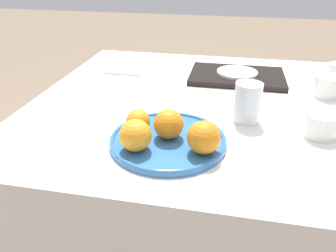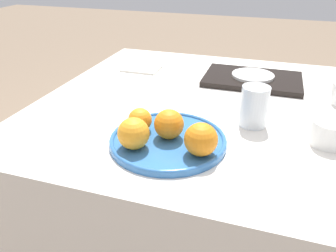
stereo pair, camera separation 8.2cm
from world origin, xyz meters
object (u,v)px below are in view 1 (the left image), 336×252
side_plate (237,72)px  cup_1 (327,87)px  serving_tray (237,76)px  orange_0 (169,124)px  orange_3 (135,135)px  water_glass (247,102)px  orange_2 (138,121)px  cup_2 (320,125)px  napkin (125,70)px  fruit_platter (168,140)px  orange_1 (204,137)px

side_plate → cup_1: 0.32m
serving_tray → side_plate: (0.00, 0.00, 0.02)m
orange_0 → cup_1: 0.61m
orange_3 → water_glass: (0.26, 0.23, 0.01)m
orange_2 → water_glass: size_ratio=0.55×
water_glass → cup_2: 0.20m
orange_0 → water_glass: bearing=39.6°
serving_tray → napkin: serving_tray is taller
cup_2 → side_plate: bearing=118.6°
orange_3 → napkin: bearing=110.4°
fruit_platter → water_glass: (0.20, 0.17, 0.05)m
orange_0 → napkin: 0.60m
orange_1 → orange_3: 0.16m
water_glass → cup_1: water_glass is taller
fruit_platter → orange_2: (-0.08, 0.02, 0.04)m
water_glass → cup_2: (0.19, -0.05, -0.03)m
serving_tray → side_plate: side_plate is taller
serving_tray → side_plate: bearing=0.0°
orange_3 → napkin: 0.64m
orange_2 → cup_2: (0.47, 0.10, -0.01)m
orange_2 → serving_tray: (0.25, 0.50, -0.03)m
water_glass → napkin: (-0.48, 0.36, -0.05)m
orange_0 → orange_2: size_ratio=1.21×
fruit_platter → serving_tray: (0.17, 0.52, 0.00)m
orange_3 → napkin: size_ratio=0.52×
water_glass → serving_tray: bearing=94.8°
orange_0 → napkin: bearing=118.8°
orange_3 → serving_tray: bearing=68.5°
fruit_platter → cup_1: size_ratio=3.45×
water_glass → serving_tray: 0.36m
fruit_platter → water_glass: 0.26m
water_glass → cup_1: bearing=41.7°
side_plate → cup_1: bearing=-21.0°
cup_2 → napkin: size_ratio=0.59×
orange_2 → side_plate: orange_2 is taller
napkin → cup_1: bearing=-9.1°
orange_0 → serving_tray: 0.54m
napkin → fruit_platter: bearing=-61.6°
cup_1 → orange_0: bearing=-139.2°
orange_1 → orange_2: bearing=160.2°
orange_3 → cup_2: (0.45, 0.18, -0.02)m
fruit_platter → orange_3: orange_3 is taller
orange_1 → cup_1: (0.37, 0.45, -0.02)m
fruit_platter → cup_2: (0.39, 0.12, 0.02)m
serving_tray → napkin: (-0.45, 0.01, -0.01)m
side_plate → orange_2: bearing=-116.3°
side_plate → water_glass: bearing=-85.2°
side_plate → cup_1: (0.30, -0.11, 0.01)m
orange_1 → cup_1: orange_1 is taller
fruit_platter → orange_1: size_ratio=3.76×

